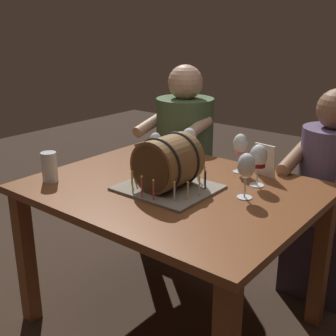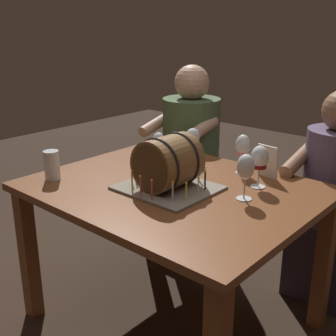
{
  "view_description": "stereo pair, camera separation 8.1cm",
  "coord_description": "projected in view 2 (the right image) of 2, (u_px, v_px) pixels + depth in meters",
  "views": [
    {
      "loc": [
        1.14,
        -1.45,
        1.44
      ],
      "look_at": [
        0.01,
        -0.05,
        0.83
      ],
      "focal_mm": 46.08,
      "sensor_mm": 36.0,
      "label": 1
    },
    {
      "loc": [
        1.2,
        -1.4,
        1.44
      ],
      "look_at": [
        0.01,
        -0.05,
        0.83
      ],
      "focal_mm": 46.08,
      "sensor_mm": 36.0,
      "label": 2
    }
  ],
  "objects": [
    {
      "name": "dining_table",
      "position": [
        173.0,
        207.0,
        2.01
      ],
      "size": [
        1.25,
        1.0,
        0.73
      ],
      "color": "brown",
      "rests_on": "ground"
    },
    {
      "name": "menu_card",
      "position": [
        267.0,
        162.0,
        2.05
      ],
      "size": [
        0.11,
        0.04,
        0.16
      ],
      "primitive_type": "cube",
      "rotation": [
        0.09,
        0.0,
        -0.13
      ],
      "color": "silver",
      "rests_on": "dining_table"
    },
    {
      "name": "person_seated_left",
      "position": [
        190.0,
        162.0,
        2.83
      ],
      "size": [
        0.41,
        0.48,
        1.2
      ],
      "color": "#2A3A24",
      "rests_on": "ground"
    },
    {
      "name": "ground_plane",
      "position": [
        173.0,
        319.0,
        2.21
      ],
      "size": [
        8.0,
        8.0,
        0.0
      ],
      "primitive_type": "plane",
      "color": "#332319"
    },
    {
      "name": "wine_glass_empty",
      "position": [
        246.0,
        168.0,
        1.78
      ],
      "size": [
        0.08,
        0.08,
        0.2
      ],
      "color": "white",
      "rests_on": "dining_table"
    },
    {
      "name": "person_seated_right",
      "position": [
        331.0,
        208.0,
        2.26
      ],
      "size": [
        0.36,
        0.45,
        1.14
      ],
      "color": "#372D40",
      "rests_on": "ground"
    },
    {
      "name": "beer_pint",
      "position": [
        52.0,
        167.0,
        2.03
      ],
      "size": [
        0.07,
        0.07,
        0.14
      ],
      "color": "white",
      "rests_on": "dining_table"
    },
    {
      "name": "wine_glass_white",
      "position": [
        193.0,
        139.0,
        2.28
      ],
      "size": [
        0.08,
        0.08,
        0.18
      ],
      "color": "white",
      "rests_on": "dining_table"
    },
    {
      "name": "barrel_cake",
      "position": [
        168.0,
        165.0,
        1.9
      ],
      "size": [
        0.4,
        0.36,
        0.25
      ],
      "color": "gray",
      "rests_on": "dining_table"
    },
    {
      "name": "wine_glass_red",
      "position": [
        260.0,
        159.0,
        1.92
      ],
      "size": [
        0.08,
        0.08,
        0.2
      ],
      "color": "white",
      "rests_on": "dining_table"
    },
    {
      "name": "wine_glass_rose",
      "position": [
        243.0,
        147.0,
        2.1
      ],
      "size": [
        0.07,
        0.07,
        0.2
      ],
      "color": "white",
      "rests_on": "dining_table"
    },
    {
      "name": "wine_glass_amber",
      "position": [
        159.0,
        143.0,
        2.23
      ],
      "size": [
        0.06,
        0.06,
        0.17
      ],
      "color": "white",
      "rests_on": "dining_table"
    }
  ]
}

